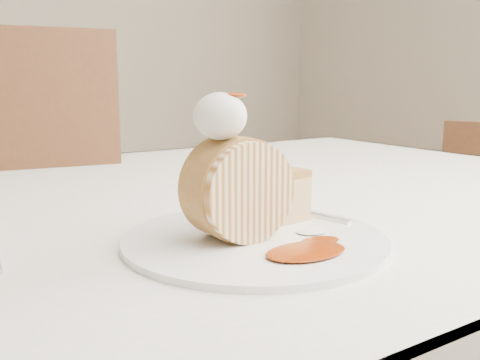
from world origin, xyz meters
TOP-DOWN VIEW (x-y plane):
  - table at (0.00, 0.20)m, footprint 1.40×0.90m
  - plate at (-0.02, -0.03)m, footprint 0.27×0.27m
  - roulade_slice at (-0.03, -0.02)m, footprint 0.09×0.05m
  - cake_chunk at (0.04, 0.01)m, footprint 0.06×0.06m
  - whipped_cream at (-0.05, -0.02)m, footprint 0.05×0.05m
  - caramel_drizzle at (-0.03, -0.02)m, footprint 0.02×0.02m
  - caramel_pool at (-0.01, -0.09)m, footprint 0.08×0.06m
  - fork at (0.08, 0.01)m, footprint 0.05×0.15m

SIDE VIEW (x-z plane):
  - table at x=0.00m, z-range 0.29..1.04m
  - plate at x=-0.02m, z-range 0.75..0.76m
  - fork at x=0.08m, z-range 0.76..0.76m
  - caramel_pool at x=-0.01m, z-range 0.76..0.76m
  - cake_chunk at x=0.04m, z-range 0.76..0.80m
  - roulade_slice at x=-0.03m, z-range 0.76..0.85m
  - whipped_cream at x=-0.05m, z-range 0.85..0.89m
  - caramel_drizzle at x=-0.03m, z-range 0.89..0.90m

